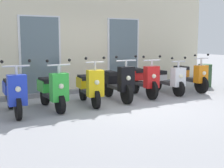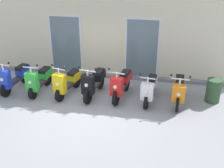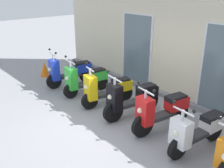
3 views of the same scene
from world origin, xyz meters
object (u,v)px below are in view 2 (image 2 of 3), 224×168
(scooter_blue, at_px, (14,77))
(scooter_green, at_px, (39,80))
(scooter_white, at_px, (150,88))
(scooter_orange, at_px, (179,90))
(scooter_yellow, at_px, (67,82))
(trash_bin, at_px, (213,91))
(scooter_red, at_px, (121,84))
(scooter_black, at_px, (94,83))

(scooter_blue, relative_size, scooter_green, 1.07)
(scooter_white, height_order, scooter_orange, scooter_orange)
(scooter_orange, bearing_deg, scooter_yellow, -179.61)
(scooter_orange, height_order, trash_bin, scooter_orange)
(scooter_green, xyz_separation_m, scooter_red, (2.83, 0.08, 0.03))
(scooter_green, distance_m, scooter_red, 2.83)
(scooter_yellow, distance_m, scooter_black, 0.90)
(scooter_blue, xyz_separation_m, scooter_yellow, (1.92, -0.01, -0.02))
(scooter_black, relative_size, scooter_red, 1.05)
(scooter_orange, xyz_separation_m, trash_bin, (1.11, 0.34, -0.10))
(scooter_green, relative_size, scooter_red, 0.96)
(scooter_blue, distance_m, scooter_black, 2.82)
(scooter_green, xyz_separation_m, trash_bin, (5.78, 0.36, -0.08))
(scooter_red, relative_size, scooter_orange, 1.00)
(scooter_black, xyz_separation_m, scooter_white, (1.85, 0.02, -0.05))
(scooter_blue, xyz_separation_m, scooter_white, (4.67, 0.06, -0.05))
(scooter_blue, relative_size, scooter_yellow, 1.06)
(scooter_black, relative_size, scooter_white, 1.06)
(scooter_orange, bearing_deg, scooter_green, -179.74)
(scooter_blue, bearing_deg, scooter_white, 0.77)
(scooter_blue, relative_size, scooter_orange, 1.03)
(scooter_green, bearing_deg, scooter_black, 1.45)
(scooter_green, distance_m, trash_bin, 5.79)
(scooter_black, bearing_deg, scooter_yellow, -176.65)
(scooter_orange, distance_m, trash_bin, 1.16)
(scooter_blue, xyz_separation_m, scooter_orange, (5.58, 0.01, -0.01))
(scooter_white, bearing_deg, trash_bin, 8.11)
(scooter_yellow, bearing_deg, trash_bin, 4.33)
(scooter_red, bearing_deg, scooter_yellow, -177.34)
(scooter_yellow, relative_size, scooter_white, 0.98)
(scooter_blue, distance_m, scooter_white, 4.67)
(scooter_orange, relative_size, trash_bin, 2.04)
(scooter_blue, height_order, scooter_red, scooter_blue)
(scooter_red, height_order, scooter_orange, scooter_red)
(scooter_black, bearing_deg, scooter_red, 1.99)
(scooter_yellow, height_order, scooter_black, same)
(scooter_green, bearing_deg, scooter_orange, 0.26)
(scooter_black, height_order, scooter_white, scooter_black)
(scooter_green, height_order, scooter_red, scooter_green)
(scooter_yellow, bearing_deg, scooter_black, 3.35)
(scooter_blue, bearing_deg, scooter_yellow, -0.32)
(scooter_black, bearing_deg, trash_bin, 4.56)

